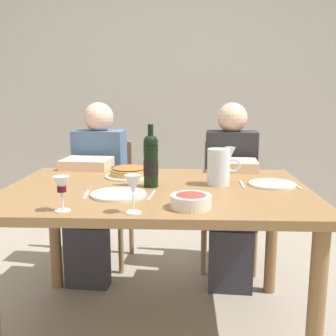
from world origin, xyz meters
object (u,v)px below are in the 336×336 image
at_px(wine_glass_right_diner, 62,186).
at_px(wine_glass_left_diner, 230,154).
at_px(dinner_plate_right_setting, 119,194).
at_px(salad_bowl, 191,200).
at_px(water_pitcher, 219,169).
at_px(diner_left, 96,185).
at_px(wine_glass_centre, 133,186).
at_px(wine_bottle, 151,161).
at_px(dining_table, 157,206).
at_px(dinner_plate_left_setting, 272,184).
at_px(chair_left, 106,193).
at_px(chair_right, 229,195).
at_px(diner_right, 231,187).
at_px(baked_tart, 129,172).

bearing_deg(wine_glass_right_diner, wine_glass_left_diner, 48.14).
xyz_separation_m(wine_glass_left_diner, dinner_plate_right_setting, (-0.57, -0.58, -0.10)).
distance_m(salad_bowl, dinner_plate_right_setting, 0.38).
height_order(water_pitcher, diner_left, diner_left).
xyz_separation_m(wine_glass_left_diner, wine_glass_centre, (-0.46, -0.85, 0.00)).
relative_size(water_pitcher, wine_glass_right_diner, 1.31).
bearing_deg(wine_bottle, dining_table, -35.05).
xyz_separation_m(dining_table, wine_bottle, (-0.03, 0.02, 0.22)).
relative_size(wine_glass_right_diner, dinner_plate_left_setting, 0.60).
bearing_deg(dinner_plate_right_setting, chair_left, 104.75).
xyz_separation_m(salad_bowl, wine_glass_left_diner, (0.24, 0.77, 0.07)).
xyz_separation_m(wine_bottle, diner_left, (-0.43, 0.65, -0.28)).
distance_m(dining_table, salad_bowl, 0.40).
bearing_deg(chair_right, wine_glass_left_diner, 87.49).
xyz_separation_m(wine_glass_left_diner, diner_left, (-0.86, 0.24, -0.25)).
distance_m(wine_glass_right_diner, dinner_plate_right_setting, 0.32).
relative_size(wine_bottle, diner_right, 0.27).
bearing_deg(diner_left, wine_glass_left_diner, 168.76).
bearing_deg(diner_right, wine_glass_centre, 68.92).
distance_m(wine_glass_centre, chair_left, 1.43).
relative_size(water_pitcher, chair_left, 0.21).
bearing_deg(salad_bowl, chair_right, 76.60).
bearing_deg(wine_glass_right_diner, diner_right, 53.34).
bearing_deg(wine_glass_right_diner, chair_left, 94.27).
bearing_deg(dinner_plate_left_setting, wine_glass_centre, -141.95).
height_order(dinner_plate_right_setting, chair_left, chair_left).
bearing_deg(chair_right, diner_right, 90.69).
bearing_deg(chair_left, wine_glass_right_diner, 98.78).
bearing_deg(wine_bottle, water_pitcher, 9.31).
height_order(dinner_plate_left_setting, diner_right, diner_right).
bearing_deg(chair_right, wine_glass_centre, 72.49).
bearing_deg(dining_table, wine_bottle, 144.95).
bearing_deg(diner_left, wine_bottle, 128.02).
relative_size(wine_glass_centre, chair_right, 0.17).
bearing_deg(diner_right, chair_left, -12.04).
bearing_deg(wine_bottle, dinner_plate_right_setting, -126.41).
xyz_separation_m(water_pitcher, diner_left, (-0.77, 0.59, -0.23)).
relative_size(wine_bottle, dinner_plate_right_setting, 1.22).
xyz_separation_m(salad_bowl, wine_glass_centre, (-0.23, -0.08, 0.07)).
height_order(dinner_plate_right_setting, diner_right, diner_right).
bearing_deg(wine_glass_left_diner, chair_right, 83.39).
distance_m(wine_bottle, dinner_plate_left_setting, 0.63).
relative_size(baked_tart, diner_right, 0.23).
relative_size(water_pitcher, dinner_plate_right_setting, 0.73).
xyz_separation_m(dinner_plate_left_setting, chair_right, (-0.13, 0.80, -0.27)).
height_order(baked_tart, wine_glass_centre, wine_glass_centre).
height_order(baked_tart, chair_right, chair_right).
bearing_deg(baked_tart, chair_left, 112.64).
distance_m(wine_glass_right_diner, wine_glass_centre, 0.28).
distance_m(chair_right, diner_right, 0.26).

